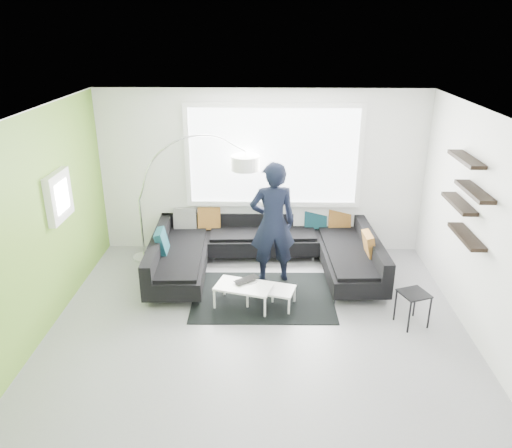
{
  "coord_description": "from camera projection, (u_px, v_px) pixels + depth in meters",
  "views": [
    {
      "loc": [
        0.13,
        -5.66,
        3.77
      ],
      "look_at": [
        -0.05,
        0.9,
        1.11
      ],
      "focal_mm": 35.0,
      "sensor_mm": 36.0,
      "label": 1
    }
  ],
  "objects": [
    {
      "name": "coffee_table",
      "position": [
        257.0,
        295.0,
        7.08
      ],
      "size": [
        1.13,
        0.84,
        0.33
      ],
      "primitive_type": "cube",
      "rotation": [
        0.0,
        0.0,
        -0.27
      ],
      "color": "white",
      "rests_on": "ground"
    },
    {
      "name": "rug",
      "position": [
        263.0,
        296.0,
        7.37
      ],
      "size": [
        2.08,
        1.54,
        0.01
      ],
      "primitive_type": "cube",
      "rotation": [
        0.0,
        0.0,
        0.02
      ],
      "color": "black",
      "rests_on": "ground"
    },
    {
      "name": "person",
      "position": [
        273.0,
        223.0,
        7.52
      ],
      "size": [
        0.84,
        0.67,
        1.91
      ],
      "primitive_type": "imported",
      "rotation": [
        0.0,
        0.0,
        3.3
      ],
      "color": "black",
      "rests_on": "ground"
    },
    {
      "name": "arc_lamp",
      "position": [
        139.0,
        200.0,
        8.17
      ],
      "size": [
        1.98,
        0.5,
        2.14
      ],
      "primitive_type": null,
      "rotation": [
        0.0,
        0.0,
        -0.01
      ],
      "color": "white",
      "rests_on": "ground"
    },
    {
      "name": "sectional_sofa",
      "position": [
        264.0,
        253.0,
        7.97
      ],
      "size": [
        3.65,
        2.37,
        0.77
      ],
      "rotation": [
        0.0,
        0.0,
        0.05
      ],
      "color": "black",
      "rests_on": "ground"
    },
    {
      "name": "laptop",
      "position": [
        249.0,
        281.0,
        7.09
      ],
      "size": [
        0.62,
        0.61,
        0.03
      ],
      "primitive_type": "imported",
      "rotation": [
        0.0,
        0.0,
        0.68
      ],
      "color": "black",
      "rests_on": "coffee_table"
    },
    {
      "name": "room_shell",
      "position": [
        261.0,
        193.0,
        6.17
      ],
      "size": [
        5.54,
        5.04,
        2.82
      ],
      "color": "white",
      "rests_on": "ground"
    },
    {
      "name": "side_table",
      "position": [
        412.0,
        309.0,
        6.62
      ],
      "size": [
        0.45,
        0.45,
        0.48
      ],
      "primitive_type": "cube",
      "rotation": [
        0.0,
        0.0,
        0.37
      ],
      "color": "black",
      "rests_on": "ground"
    },
    {
      "name": "ground",
      "position": [
        258.0,
        326.0,
        6.66
      ],
      "size": [
        5.5,
        5.5,
        0.0
      ],
      "primitive_type": "plane",
      "color": "gray",
      "rests_on": "ground"
    }
  ]
}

